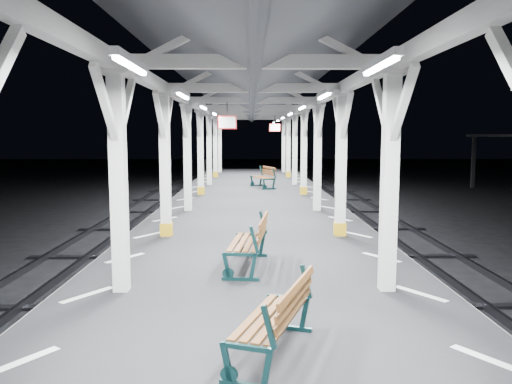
{
  "coord_description": "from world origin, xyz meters",
  "views": [
    {
      "loc": [
        -0.05,
        -9.32,
        3.34
      ],
      "look_at": [
        0.05,
        0.59,
        2.2
      ],
      "focal_mm": 35.0,
      "sensor_mm": 36.0,
      "label": 1
    }
  ],
  "objects": [
    {
      "name": "ground",
      "position": [
        0.0,
        0.0,
        0.0
      ],
      "size": [
        120.0,
        120.0,
        0.0
      ],
      "primitive_type": "plane",
      "color": "black",
      "rests_on": "ground"
    },
    {
      "name": "bench_near",
      "position": [
        0.24,
        -4.27,
        1.44
      ],
      "size": [
        1.03,
        1.63,
        0.83
      ],
      "rotation": [
        0.0,
        0.0,
        -0.34
      ],
      "color": "#0D2B2C",
      "rests_on": "platform"
    },
    {
      "name": "bench_mid",
      "position": [
        -0.03,
        -0.72,
        1.49
      ],
      "size": [
        0.81,
        1.74,
        0.91
      ],
      "rotation": [
        0.0,
        0.0,
        -0.11
      ],
      "color": "#0D2B2C",
      "rests_on": "platform"
    },
    {
      "name": "hazard_stripes_right",
      "position": [
        2.45,
        0.0,
        1.0
      ],
      "size": [
        1.0,
        48.0,
        0.01
      ],
      "primitive_type": "cube",
      "color": "silver",
      "rests_on": "platform"
    },
    {
      "name": "platform",
      "position": [
        0.0,
        0.0,
        0.5
      ],
      "size": [
        6.0,
        50.0,
        1.0
      ],
      "primitive_type": "cube",
      "color": "black",
      "rests_on": "ground"
    },
    {
      "name": "canopy",
      "position": [
        0.0,
        -0.02,
        4.56
      ],
      "size": [
        5.4,
        49.0,
        4.65
      ],
      "color": "silver",
      "rests_on": "platform"
    },
    {
      "name": "track_right",
      "position": [
        5.0,
        0.0,
        0.08
      ],
      "size": [
        2.2,
        60.0,
        0.16
      ],
      "color": "#2D2D33",
      "rests_on": "ground"
    },
    {
      "name": "hazard_stripes_left",
      "position": [
        -2.45,
        0.0,
        1.0
      ],
      "size": [
        1.0,
        48.0,
        0.01
      ],
      "primitive_type": "cube",
      "color": "silver",
      "rests_on": "platform"
    },
    {
      "name": "bench_far",
      "position": [
        0.56,
        12.76,
        1.5
      ],
      "size": [
        1.13,
        1.82,
        0.93
      ],
      "rotation": [
        0.0,
        0.0,
        0.32
      ],
      "color": "#0D2B2C",
      "rests_on": "platform"
    }
  ]
}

